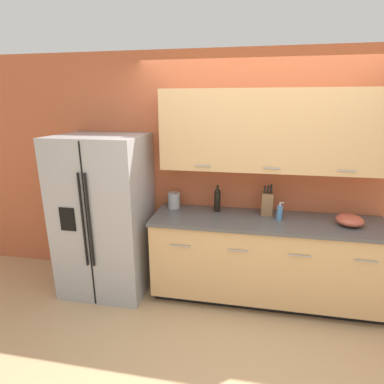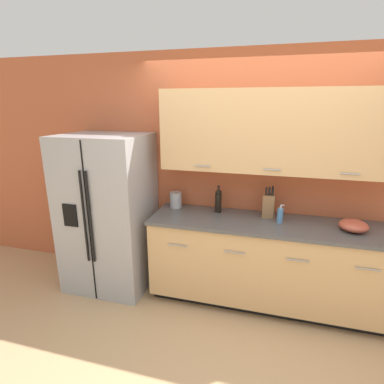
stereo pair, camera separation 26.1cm
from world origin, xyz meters
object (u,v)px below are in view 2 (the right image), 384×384
at_px(steel_canister, 176,200).
at_px(knife_block, 268,205).
at_px(mixing_bowl, 353,226).
at_px(refrigerator, 109,213).
at_px(wine_bottle, 218,200).
at_px(soap_dispenser, 280,215).

bearing_deg(steel_canister, knife_block, -1.94).
height_order(steel_canister, mixing_bowl, steel_canister).
bearing_deg(refrigerator, mixing_bowl, 1.15).
bearing_deg(steel_canister, mixing_bowl, -6.20).
xyz_separation_m(knife_block, wine_bottle, (-0.53, 0.01, 0.01)).
relative_size(refrigerator, mixing_bowl, 6.92).
bearing_deg(mixing_bowl, steel_canister, 173.80).
distance_m(refrigerator, mixing_bowl, 2.52).
height_order(knife_block, mixing_bowl, knife_block).
bearing_deg(steel_canister, soap_dispenser, -8.11).
xyz_separation_m(refrigerator, mixing_bowl, (2.51, 0.05, 0.10)).
xyz_separation_m(refrigerator, wine_bottle, (1.21, 0.22, 0.18)).
distance_m(wine_bottle, soap_dispenser, 0.66).
height_order(soap_dispenser, steel_canister, steel_canister).
bearing_deg(mixing_bowl, soap_dispenser, 177.16).
distance_m(refrigerator, wine_bottle, 1.25).
bearing_deg(mixing_bowl, knife_block, 168.31).
bearing_deg(wine_bottle, refrigerator, -169.63).
height_order(refrigerator, knife_block, refrigerator).
relative_size(refrigerator, knife_block, 5.26).
height_order(knife_block, steel_canister, knife_block).
relative_size(knife_block, soap_dispenser, 1.78).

